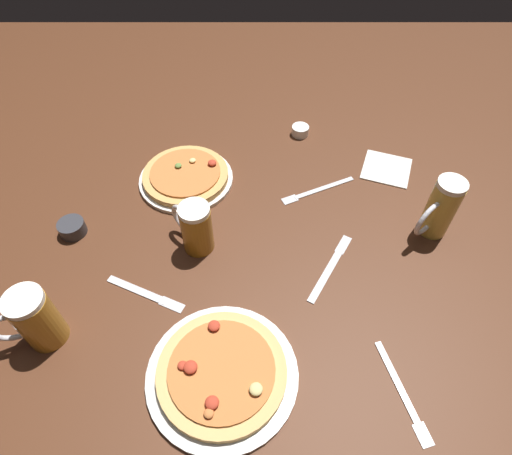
# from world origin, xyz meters

# --- Properties ---
(ground_plane) EXTENTS (2.40, 2.40, 0.03)m
(ground_plane) POSITION_xyz_m (0.00, 0.00, -0.01)
(ground_plane) COLOR #4C2816
(pizza_plate_near) EXTENTS (0.31, 0.31, 0.05)m
(pizza_plate_near) POSITION_xyz_m (-0.07, -0.38, 0.02)
(pizza_plate_near) COLOR silver
(pizza_plate_near) RESTS_ON ground_plane
(pizza_plate_far) EXTENTS (0.27, 0.27, 0.05)m
(pizza_plate_far) POSITION_xyz_m (-0.20, 0.20, 0.02)
(pizza_plate_far) COLOR silver
(pizza_plate_far) RESTS_ON ground_plane
(beer_mug_dark) EXTENTS (0.12, 0.10, 0.17)m
(beer_mug_dark) POSITION_xyz_m (0.46, 0.01, 0.09)
(beer_mug_dark) COLOR gold
(beer_mug_dark) RESTS_ON ground_plane
(beer_mug_amber) EXTENTS (0.14, 0.08, 0.16)m
(beer_mug_amber) POSITION_xyz_m (-0.46, -0.29, 0.08)
(beer_mug_amber) COLOR #B27A23
(beer_mug_amber) RESTS_ON ground_plane
(beer_mug_pale) EXTENTS (0.11, 0.11, 0.14)m
(beer_mug_pale) POSITION_xyz_m (-0.15, -0.04, 0.07)
(beer_mug_pale) COLOR #9E6619
(beer_mug_pale) RESTS_ON ground_plane
(ramekin_sauce) EXTENTS (0.07, 0.07, 0.04)m
(ramekin_sauce) POSITION_xyz_m (-0.48, 0.00, 0.02)
(ramekin_sauce) COLOR #333338
(ramekin_sauce) RESTS_ON ground_plane
(ramekin_butter) EXTENTS (0.05, 0.05, 0.03)m
(ramekin_butter) POSITION_xyz_m (0.14, 0.41, 0.02)
(ramekin_butter) COLOR white
(ramekin_butter) RESTS_ON ground_plane
(napkin_folded) EXTENTS (0.17, 0.17, 0.01)m
(napkin_folded) POSITION_xyz_m (0.39, 0.24, 0.00)
(napkin_folded) COLOR silver
(napkin_folded) RESTS_ON ground_plane
(fork_left) EXTENTS (0.22, 0.11, 0.01)m
(fork_left) POSITION_xyz_m (0.17, 0.15, 0.00)
(fork_left) COLOR silver
(fork_left) RESTS_ON ground_plane
(knife_right) EXTENTS (0.20, 0.10, 0.01)m
(knife_right) POSITION_xyz_m (-0.26, -0.19, 0.00)
(knife_right) COLOR silver
(knife_right) RESTS_ON ground_plane
(fork_spare) EXTENTS (0.08, 0.21, 0.01)m
(fork_spare) POSITION_xyz_m (0.30, -0.42, 0.00)
(fork_spare) COLOR silver
(fork_spare) RESTS_ON ground_plane
(knife_spare) EXTENTS (0.13, 0.21, 0.01)m
(knife_spare) POSITION_xyz_m (0.18, -0.11, 0.00)
(knife_spare) COLOR silver
(knife_spare) RESTS_ON ground_plane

